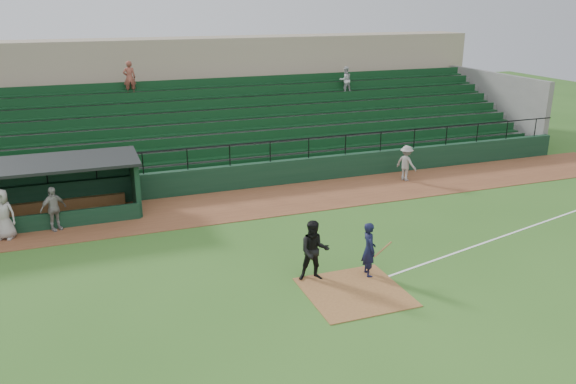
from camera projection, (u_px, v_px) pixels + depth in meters
name	position (u px, v px, depth m)	size (l,w,h in m)	color
ground	(341.00, 278.00, 18.67)	(90.00, 90.00, 0.00)	#2F5D1E
warning_track	(265.00, 201.00, 25.79)	(40.00, 4.00, 0.03)	brown
home_plate_dirt	(355.00, 292.00, 17.78)	(3.00, 3.00, 0.03)	brown
foul_line	(514.00, 232.00, 22.36)	(18.00, 0.09, 0.01)	white
stadium_structure	(218.00, 117.00, 32.59)	(38.00, 13.08, 6.40)	black
dugout	(27.00, 187.00, 23.57)	(8.90, 3.20, 2.42)	black
batter_at_plate	(369.00, 249.00, 18.60)	(1.06, 0.73, 1.85)	black
umpire	(314.00, 251.00, 18.29)	(0.98, 0.77, 2.02)	black
runner	(406.00, 163.00, 28.50)	(1.15, 0.66, 1.78)	gray
dugout_player_a	(53.00, 209.00, 22.25)	(1.04, 0.43, 1.77)	gray
dugout_player_b	(3.00, 214.00, 21.44)	(0.95, 0.62, 1.94)	#A59F9A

